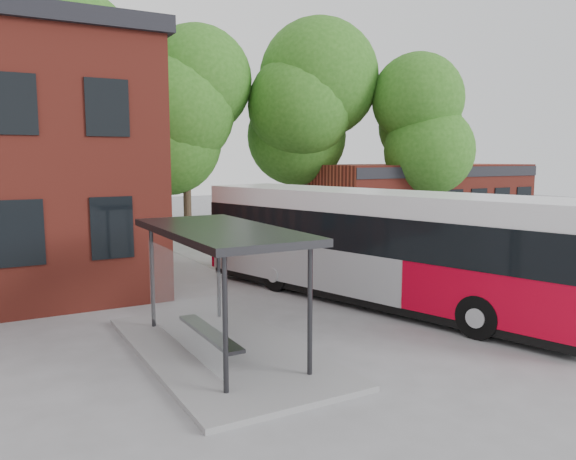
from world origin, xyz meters
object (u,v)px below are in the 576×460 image
bus_shelter (221,290)px  bicycle_1 (356,233)px  bicycle_5 (398,234)px  bicycle_0 (350,238)px  city_bus (380,247)px  bicycle_3 (372,234)px  bicycle_4 (382,233)px  bicycle_7 (411,230)px  bicycle_2 (379,237)px

bus_shelter → bicycle_1: 17.23m
bus_shelter → bicycle_5: bus_shelter is taller
bicycle_0 → bicycle_1: bearing=-67.9°
city_bus → bicycle_1: 11.99m
bicycle_1 → bicycle_3: (0.37, -0.87, 0.02)m
bicycle_3 → bicycle_4: bicycle_3 is taller
bicycle_0 → bicycle_1: 1.28m
bus_shelter → bicycle_4: size_ratio=4.11×
bicycle_4 → city_bus: bearing=142.9°
city_bus → bicycle_1: (6.45, 10.04, -1.17)m
bicycle_1 → bicycle_3: size_ratio=0.97×
bicycle_0 → bicycle_5: bearing=-119.3°
bicycle_7 → bicycle_4: bearing=60.8°
bus_shelter → bicycle_3: (12.81, 11.02, -0.90)m
bicycle_3 → bicycle_5: 1.40m
bus_shelter → city_bus: 6.27m
bicycle_1 → bicycle_5: 2.16m
bicycle_0 → bicycle_7: (4.46, 0.58, 0.10)m
bus_shelter → city_bus: (5.99, 1.85, 0.25)m
city_bus → bicycle_5: (8.16, 8.72, -1.18)m
bicycle_7 → bus_shelter: bearing=103.2°
city_bus → bicycle_4: bearing=35.2°
bus_shelter → bicycle_5: size_ratio=4.04×
city_bus → bicycle_0: bearing=43.4°
bicycle_0 → bus_shelter: bearing=114.8°
city_bus → bicycle_3: bearing=37.6°
bicycle_2 → bicycle_7: size_ratio=1.00×
bicycle_2 → bicycle_7: (2.99, 1.01, 0.07)m
bus_shelter → bicycle_4: bus_shelter is taller
bicycle_0 → bicycle_4: size_ratio=0.95×
bicycle_3 → bicycle_5: bicycle_3 is taller
bicycle_0 → bicycle_7: bicycle_7 is taller
bicycle_4 → bicycle_1: bearing=90.1°
city_bus → bicycle_1: bearing=41.5°
bicycle_3 → bicycle_7: (3.12, 0.60, -0.02)m
bicycle_1 → bicycle_4: (1.65, -0.06, -0.08)m
bicycle_0 → bicycle_3: bicycle_3 is taller
bicycle_5 → bicycle_2: bearing=110.0°
city_bus → bicycle_3: size_ratio=7.36×
bicycle_5 → bicycle_7: bicycle_7 is taller
city_bus → bicycle_1: size_ratio=7.60×
bicycle_1 → bicycle_4: 1.65m
bicycle_1 → bicycle_2: size_ratio=1.01×
bicycle_0 → bicycle_2: bicycle_2 is taller
bicycle_3 → bicycle_7: 3.18m
city_bus → bicycle_2: city_bus is taller
bus_shelter → bicycle_1: bearing=43.7°
bicycle_2 → bicycle_3: 0.44m
bicycle_1 → bicycle_7: (3.50, -0.26, -0.00)m
bus_shelter → bicycle_2: size_ratio=4.03×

